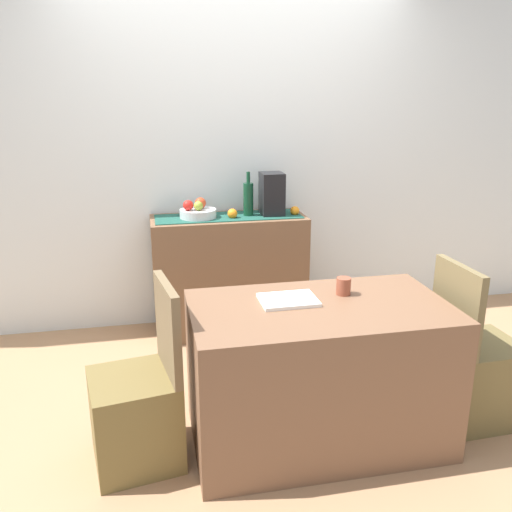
{
  "coord_description": "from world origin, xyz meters",
  "views": [
    {
      "loc": [
        -0.67,
        -2.82,
        1.74
      ],
      "look_at": [
        -0.01,
        0.36,
        0.74
      ],
      "focal_mm": 37.86,
      "sensor_mm": 36.0,
      "label": 1
    }
  ],
  "objects_px": {
    "coffee_maker": "(272,194)",
    "open_book": "(288,300)",
    "coffee_cup": "(344,286)",
    "sideboard_console": "(229,274)",
    "chair_by_corner": "(475,374)",
    "fruit_bowl": "(198,213)",
    "wine_bottle": "(248,199)",
    "chair_near_window": "(138,411)",
    "dining_table": "(318,373)"
  },
  "relations": [
    {
      "from": "sideboard_console",
      "to": "dining_table",
      "type": "bearing_deg",
      "value": -80.75
    },
    {
      "from": "wine_bottle",
      "to": "coffee_maker",
      "type": "bearing_deg",
      "value": 0.0
    },
    {
      "from": "fruit_bowl",
      "to": "wine_bottle",
      "type": "relative_size",
      "value": 0.81
    },
    {
      "from": "wine_bottle",
      "to": "chair_near_window",
      "type": "distance_m",
      "value": 1.79
    },
    {
      "from": "sideboard_console",
      "to": "wine_bottle",
      "type": "xyz_separation_m",
      "value": [
        0.15,
        0.0,
        0.56
      ]
    },
    {
      "from": "coffee_maker",
      "to": "dining_table",
      "type": "bearing_deg",
      "value": -93.55
    },
    {
      "from": "chair_near_window",
      "to": "open_book",
      "type": "bearing_deg",
      "value": 5.77
    },
    {
      "from": "open_book",
      "to": "wine_bottle",
      "type": "bearing_deg",
      "value": 86.99
    },
    {
      "from": "chair_near_window",
      "to": "chair_by_corner",
      "type": "relative_size",
      "value": 1.0
    },
    {
      "from": "sideboard_console",
      "to": "chair_near_window",
      "type": "height_order",
      "value": "chair_near_window"
    },
    {
      "from": "sideboard_console",
      "to": "coffee_maker",
      "type": "relative_size",
      "value": 3.61
    },
    {
      "from": "wine_bottle",
      "to": "coffee_cup",
      "type": "xyz_separation_m",
      "value": [
        0.25,
        -1.3,
        -0.22
      ]
    },
    {
      "from": "wine_bottle",
      "to": "dining_table",
      "type": "height_order",
      "value": "wine_bottle"
    },
    {
      "from": "chair_by_corner",
      "to": "chair_near_window",
      "type": "bearing_deg",
      "value": 179.9
    },
    {
      "from": "dining_table",
      "to": "chair_near_window",
      "type": "distance_m",
      "value": 0.91
    },
    {
      "from": "coffee_cup",
      "to": "coffee_maker",
      "type": "bearing_deg",
      "value": 93.23
    },
    {
      "from": "sideboard_console",
      "to": "chair_near_window",
      "type": "relative_size",
      "value": 1.23
    },
    {
      "from": "dining_table",
      "to": "coffee_cup",
      "type": "bearing_deg",
      "value": 37.04
    },
    {
      "from": "coffee_maker",
      "to": "open_book",
      "type": "distance_m",
      "value": 1.39
    },
    {
      "from": "sideboard_console",
      "to": "open_book",
      "type": "distance_m",
      "value": 1.38
    },
    {
      "from": "fruit_bowl",
      "to": "dining_table",
      "type": "relative_size",
      "value": 0.2
    },
    {
      "from": "coffee_cup",
      "to": "wine_bottle",
      "type": "bearing_deg",
      "value": 100.75
    },
    {
      "from": "chair_near_window",
      "to": "chair_by_corner",
      "type": "xyz_separation_m",
      "value": [
        1.8,
        -0.0,
        0.0
      ]
    },
    {
      "from": "dining_table",
      "to": "fruit_bowl",
      "type": "bearing_deg",
      "value": 107.55
    },
    {
      "from": "sideboard_console",
      "to": "dining_table",
      "type": "xyz_separation_m",
      "value": [
        0.23,
        -1.42,
        -0.07
      ]
    },
    {
      "from": "fruit_bowl",
      "to": "wine_bottle",
      "type": "bearing_deg",
      "value": 0.0
    },
    {
      "from": "wine_bottle",
      "to": "open_book",
      "type": "distance_m",
      "value": 1.36
    },
    {
      "from": "coffee_cup",
      "to": "open_book",
      "type": "bearing_deg",
      "value": -172.05
    },
    {
      "from": "dining_table",
      "to": "chair_near_window",
      "type": "relative_size",
      "value": 1.41
    },
    {
      "from": "coffee_maker",
      "to": "chair_near_window",
      "type": "bearing_deg",
      "value": -124.92
    },
    {
      "from": "open_book",
      "to": "chair_by_corner",
      "type": "height_order",
      "value": "chair_by_corner"
    },
    {
      "from": "fruit_bowl",
      "to": "chair_by_corner",
      "type": "bearing_deg",
      "value": -46.46
    },
    {
      "from": "sideboard_console",
      "to": "coffee_maker",
      "type": "height_order",
      "value": "coffee_maker"
    },
    {
      "from": "open_book",
      "to": "chair_by_corner",
      "type": "distance_m",
      "value": 1.15
    },
    {
      "from": "sideboard_console",
      "to": "chair_near_window",
      "type": "xyz_separation_m",
      "value": [
        -0.67,
        -1.41,
        -0.17
      ]
    },
    {
      "from": "sideboard_console",
      "to": "fruit_bowl",
      "type": "relative_size",
      "value": 4.28
    },
    {
      "from": "fruit_bowl",
      "to": "coffee_maker",
      "type": "relative_size",
      "value": 0.84
    },
    {
      "from": "sideboard_console",
      "to": "open_book",
      "type": "relative_size",
      "value": 3.96
    },
    {
      "from": "wine_bottle",
      "to": "chair_near_window",
      "type": "bearing_deg",
      "value": -119.93
    },
    {
      "from": "wine_bottle",
      "to": "open_book",
      "type": "height_order",
      "value": "wine_bottle"
    },
    {
      "from": "sideboard_console",
      "to": "fruit_bowl",
      "type": "height_order",
      "value": "fruit_bowl"
    },
    {
      "from": "coffee_maker",
      "to": "coffee_cup",
      "type": "height_order",
      "value": "coffee_maker"
    },
    {
      "from": "coffee_cup",
      "to": "chair_by_corner",
      "type": "distance_m",
      "value": 0.91
    },
    {
      "from": "coffee_cup",
      "to": "chair_near_window",
      "type": "relative_size",
      "value": 0.1
    },
    {
      "from": "coffee_cup",
      "to": "fruit_bowl",
      "type": "bearing_deg",
      "value": 115.18
    },
    {
      "from": "sideboard_console",
      "to": "chair_by_corner",
      "type": "relative_size",
      "value": 1.23
    },
    {
      "from": "sideboard_console",
      "to": "coffee_cup",
      "type": "bearing_deg",
      "value": -73.17
    },
    {
      "from": "dining_table",
      "to": "coffee_cup",
      "type": "xyz_separation_m",
      "value": [
        0.16,
        0.12,
        0.41
      ]
    },
    {
      "from": "sideboard_console",
      "to": "chair_by_corner",
      "type": "distance_m",
      "value": 1.82
    },
    {
      "from": "coffee_maker",
      "to": "coffee_cup",
      "type": "distance_m",
      "value": 1.32
    }
  ]
}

